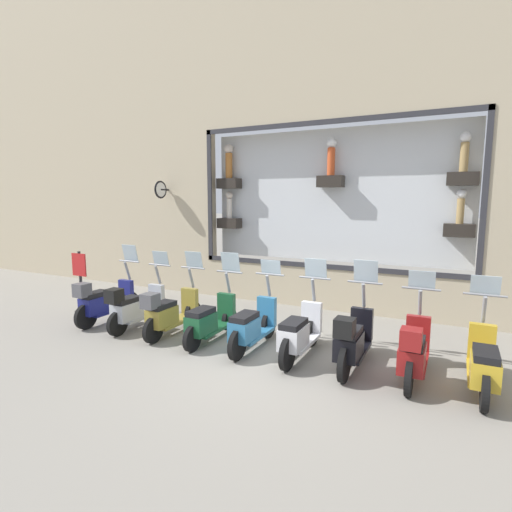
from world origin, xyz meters
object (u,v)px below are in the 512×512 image
(scooter_red_1, at_px, (413,351))
(scooter_teal_4, at_px, (252,326))
(scooter_yellow_0, at_px, (483,364))
(scooter_black_2, at_px, (352,341))
(shop_sign_post, at_px, (80,280))
(scooter_olive_6, at_px, (169,313))
(scooter_green_5, at_px, (209,320))
(scooter_silver_7, at_px, (134,307))
(scooter_white_3, at_px, (299,333))
(scooter_navy_8, at_px, (103,302))

(scooter_red_1, height_order, scooter_teal_4, scooter_red_1)
(scooter_yellow_0, bearing_deg, scooter_red_1, 93.68)
(scooter_yellow_0, bearing_deg, scooter_teal_4, 89.96)
(scooter_black_2, height_order, scooter_teal_4, scooter_black_2)
(scooter_red_1, height_order, shop_sign_post, scooter_red_1)
(scooter_olive_6, bearing_deg, scooter_green_5, -86.30)
(scooter_black_2, xyz_separation_m, scooter_silver_7, (-0.01, 4.60, -0.02))
(scooter_red_1, bearing_deg, scooter_white_3, 87.97)
(scooter_red_1, bearing_deg, scooter_yellow_0, -86.32)
(shop_sign_post, bearing_deg, scooter_teal_4, -94.20)
(scooter_yellow_0, height_order, scooter_black_2, scooter_black_2)
(scooter_teal_4, relative_size, scooter_olive_6, 1.00)
(scooter_white_3, xyz_separation_m, scooter_teal_4, (-0.00, 0.92, -0.01))
(scooter_teal_4, bearing_deg, shop_sign_post, 85.80)
(scooter_yellow_0, distance_m, scooter_white_3, 2.76)
(scooter_white_3, distance_m, scooter_teal_4, 0.92)
(scooter_yellow_0, height_order, scooter_teal_4, scooter_yellow_0)
(scooter_green_5, xyz_separation_m, scooter_olive_6, (-0.06, 0.92, 0.05))
(scooter_red_1, relative_size, scooter_green_5, 1.00)
(scooter_red_1, bearing_deg, scooter_green_5, 89.07)
(scooter_black_2, bearing_deg, scooter_green_5, 88.95)
(scooter_navy_8, bearing_deg, scooter_black_2, -89.97)
(scooter_teal_4, height_order, scooter_green_5, scooter_green_5)
(scooter_silver_7, bearing_deg, scooter_black_2, -89.86)
(scooter_yellow_0, xyz_separation_m, scooter_olive_6, (-0.06, 5.52, 0.04))
(shop_sign_post, bearing_deg, scooter_silver_7, -101.25)
(scooter_yellow_0, bearing_deg, scooter_silver_7, 90.55)
(scooter_yellow_0, relative_size, scooter_navy_8, 1.00)
(scooter_yellow_0, distance_m, scooter_olive_6, 5.52)
(scooter_red_1, relative_size, scooter_silver_7, 1.00)
(scooter_teal_4, distance_m, scooter_green_5, 0.92)
(shop_sign_post, bearing_deg, scooter_green_5, -95.19)
(scooter_green_5, xyz_separation_m, scooter_navy_8, (-0.05, 2.76, 0.06))
(scooter_white_3, bearing_deg, scooter_teal_4, 90.23)
(scooter_black_2, xyz_separation_m, scooter_navy_8, (-0.00, 5.52, -0.00))
(scooter_green_5, height_order, scooter_olive_6, scooter_green_5)
(scooter_teal_4, xyz_separation_m, scooter_olive_6, (-0.06, 1.84, 0.03))
(scooter_black_2, bearing_deg, scooter_yellow_0, -88.43)
(scooter_silver_7, relative_size, shop_sign_post, 1.21)
(scooter_navy_8, distance_m, shop_sign_post, 1.31)
(scooter_teal_4, relative_size, shop_sign_post, 1.21)
(scooter_silver_7, xyz_separation_m, shop_sign_post, (0.42, 2.12, 0.32))
(scooter_teal_4, height_order, scooter_olive_6, scooter_olive_6)
(scooter_white_3, relative_size, scooter_navy_8, 1.00)
(scooter_teal_4, bearing_deg, scooter_silver_7, 91.33)
(scooter_red_1, xyz_separation_m, scooter_black_2, (0.01, 0.92, 0.01))
(scooter_green_5, bearing_deg, scooter_olive_6, 93.70)
(scooter_white_3, xyz_separation_m, scooter_silver_7, (-0.07, 3.68, 0.02))
(shop_sign_post, bearing_deg, scooter_olive_6, -97.85)
(scooter_black_2, distance_m, scooter_navy_8, 5.52)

